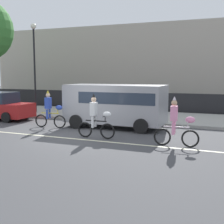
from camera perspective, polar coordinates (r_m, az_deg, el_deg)
name	(u,v)px	position (r m, az deg, el deg)	size (l,w,h in m)	color
ground_plane	(74,136)	(13.92, -6.90, -4.40)	(80.00, 80.00, 0.00)	#424244
road_centre_line	(69,138)	(13.50, -7.95, -4.76)	(36.00, 0.14, 0.01)	beige
sidewalk_curb	(125,116)	(19.74, 2.45, -0.70)	(60.00, 5.00, 0.15)	#9E9B93
fence_line	(139,102)	(22.40, 5.03, 1.83)	(40.00, 0.08, 1.40)	black
building_backdrop	(140,66)	(31.34, 5.08, 8.45)	(28.00, 8.00, 6.97)	#B2A899
parade_cyclist_cobalt	(50,111)	(16.09, -11.21, 0.12)	(1.72, 0.50, 1.92)	black
parade_cyclist_zebra	(96,119)	(13.26, -2.89, -1.25)	(1.72, 0.50, 1.92)	black
parade_cyclist_pink	(177,125)	(12.01, 11.76, -2.27)	(1.72, 0.50, 1.92)	black
parked_van_grey	(116,103)	(15.75, 0.82, 1.71)	(5.00, 2.22, 2.18)	#99999E
street_lamp_post	(34,55)	(21.68, -14.04, 10.16)	(0.36, 0.36, 5.86)	black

